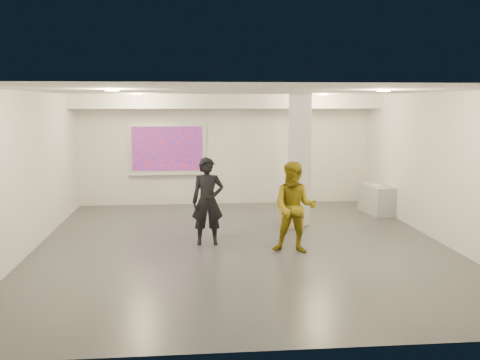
{
  "coord_description": "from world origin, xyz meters",
  "views": [
    {
      "loc": [
        -1.0,
        -10.15,
        2.79
      ],
      "look_at": [
        0.0,
        0.4,
        1.25
      ],
      "focal_mm": 40.0,
      "sensor_mm": 36.0,
      "label": 1
    }
  ],
  "objects": [
    {
      "name": "projection_screen",
      "position": [
        -1.6,
        4.45,
        1.53
      ],
      "size": [
        2.1,
        0.13,
        1.42
      ],
      "color": "silver",
      "rests_on": "wall_back"
    },
    {
      "name": "ceiling",
      "position": [
        0.0,
        0.0,
        3.0
      ],
      "size": [
        8.0,
        9.0,
        0.01
      ],
      "primitive_type": "cube",
      "color": "white",
      "rests_on": "floor"
    },
    {
      "name": "wall_back",
      "position": [
        0.0,
        4.5,
        1.5
      ],
      "size": [
        8.0,
        0.01,
        3.0
      ],
      "primitive_type": "cube",
      "color": "silver",
      "rests_on": "floor"
    },
    {
      "name": "downlight_nw",
      "position": [
        -2.2,
        2.5,
        2.98
      ],
      "size": [
        0.22,
        0.22,
        0.02
      ],
      "primitive_type": "cylinder",
      "color": "#FFE085",
      "rests_on": "ceiling"
    },
    {
      "name": "downlight_se",
      "position": [
        2.2,
        -1.5,
        2.98
      ],
      "size": [
        0.22,
        0.22,
        0.02
      ],
      "primitive_type": "cylinder",
      "color": "#FFE085",
      "rests_on": "ceiling"
    },
    {
      "name": "downlight_ne",
      "position": [
        2.2,
        2.5,
        2.98
      ],
      "size": [
        0.22,
        0.22,
        0.02
      ],
      "primitive_type": "cylinder",
      "color": "#FFE085",
      "rests_on": "ceiling"
    },
    {
      "name": "soffit_band",
      "position": [
        0.0,
        3.95,
        2.82
      ],
      "size": [
        8.0,
        1.1,
        0.36
      ],
      "primitive_type": "cube",
      "color": "white",
      "rests_on": "ceiling"
    },
    {
      "name": "woman",
      "position": [
        -0.66,
        0.2,
        0.86
      ],
      "size": [
        0.63,
        0.42,
        1.73
      ],
      "primitive_type": "imported",
      "rotation": [
        0.0,
        0.0,
        -0.0
      ],
      "color": "black",
      "rests_on": "floor"
    },
    {
      "name": "papers_stack",
      "position": [
        3.66,
        2.68,
        0.73
      ],
      "size": [
        0.31,
        0.34,
        0.02
      ],
      "primitive_type": "cube",
      "rotation": [
        0.0,
        0.0,
        0.33
      ],
      "color": "silver",
      "rests_on": "credenza"
    },
    {
      "name": "cardboard_front",
      "position": [
        1.3,
        1.32,
        0.23
      ],
      "size": [
        0.44,
        0.23,
        0.47
      ],
      "primitive_type": "cube",
      "rotation": [
        -0.18,
        0.0,
        -0.27
      ],
      "color": "#9A7849",
      "rests_on": "floor"
    },
    {
      "name": "column",
      "position": [
        1.5,
        1.8,
        1.5
      ],
      "size": [
        0.52,
        0.52,
        3.0
      ],
      "primitive_type": "cylinder",
      "color": "silver",
      "rests_on": "floor"
    },
    {
      "name": "wall_right",
      "position": [
        4.0,
        0.0,
        1.5
      ],
      "size": [
        0.01,
        9.0,
        3.0
      ],
      "primitive_type": "cube",
      "color": "silver",
      "rests_on": "floor"
    },
    {
      "name": "credenza",
      "position": [
        3.72,
        2.81,
        0.36
      ],
      "size": [
        0.61,
        1.28,
        0.72
      ],
      "primitive_type": "cube",
      "rotation": [
        0.0,
        0.0,
        0.08
      ],
      "color": "#9B9DA0",
      "rests_on": "floor"
    },
    {
      "name": "downlight_sw",
      "position": [
        -2.2,
        -1.5,
        2.98
      ],
      "size": [
        0.22,
        0.22,
        0.02
      ],
      "primitive_type": "cylinder",
      "color": "#FFE085",
      "rests_on": "ceiling"
    },
    {
      "name": "floor",
      "position": [
        0.0,
        0.0,
        0.0
      ],
      "size": [
        8.0,
        9.0,
        0.01
      ],
      "primitive_type": "cube",
      "color": "#35373C",
      "rests_on": "ground"
    },
    {
      "name": "cardboard_back",
      "position": [
        1.24,
        1.53,
        0.33
      ],
      "size": [
        0.65,
        0.46,
        0.66
      ],
      "primitive_type": "cube",
      "rotation": [
        -0.28,
        0.0,
        0.41
      ],
      "color": "#9A7849",
      "rests_on": "floor"
    },
    {
      "name": "man",
      "position": [
        0.93,
        -0.55,
        0.86
      ],
      "size": [
        0.98,
        0.86,
        1.71
      ],
      "primitive_type": "imported",
      "rotation": [
        0.0,
        0.0,
        -0.28
      ],
      "color": "olive",
      "rests_on": "floor"
    },
    {
      "name": "wall_left",
      "position": [
        -4.0,
        0.0,
        1.5
      ],
      "size": [
        0.01,
        9.0,
        3.0
      ],
      "primitive_type": "cube",
      "color": "silver",
      "rests_on": "floor"
    },
    {
      "name": "wall_front",
      "position": [
        0.0,
        -4.5,
        1.5
      ],
      "size": [
        8.0,
        0.01,
        3.0
      ],
      "primitive_type": "cube",
      "color": "silver",
      "rests_on": "floor"
    }
  ]
}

